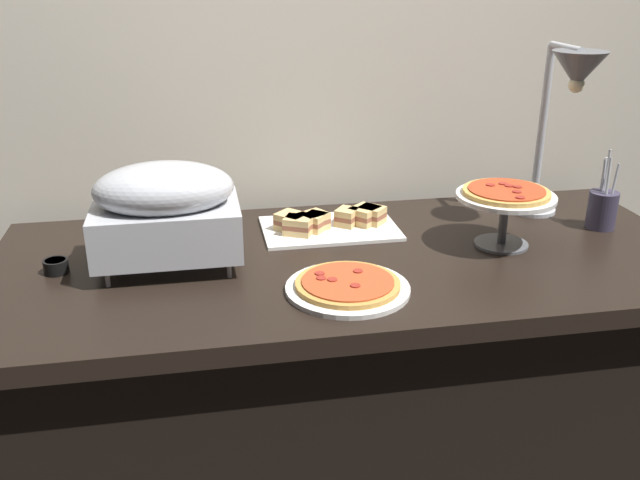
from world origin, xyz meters
The scene contains 9 objects.
back_wall centered at (0.00, 0.50, 1.20)m, with size 4.40×0.04×2.40m, color beige.
buffet_table centered at (0.00, 0.00, 0.39)m, with size 1.90×0.84×0.76m.
chafing_dish centered at (-0.47, 0.02, 0.91)m, with size 0.37×0.25×0.27m.
heat_lamp centered at (0.64, 0.11, 1.16)m, with size 0.15×0.30×0.52m.
pizza_plate_front centered at (-0.06, -0.21, 0.77)m, with size 0.30×0.30×0.03m.
pizza_plate_center centered at (0.43, -0.01, 0.89)m, with size 0.27×0.27×0.17m.
sandwich_platter centered at (-0.02, 0.19, 0.78)m, with size 0.39×0.25×0.06m.
sauce_cup_near centered at (-0.76, 0.03, 0.78)m, with size 0.06×0.06×0.04m.
utensil_holder centered at (0.77, 0.07, 0.82)m, with size 0.08×0.08×0.23m.
Camera 1 is at (-0.39, -1.67, 1.49)m, focal length 38.98 mm.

